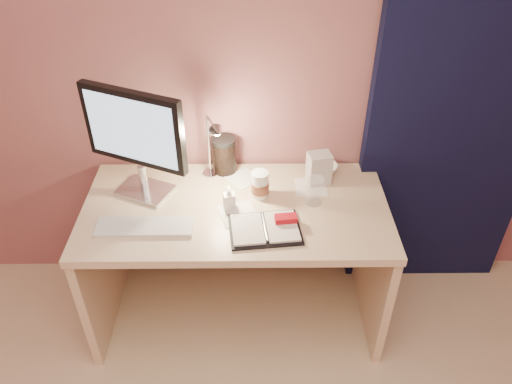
{
  "coord_description": "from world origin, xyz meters",
  "views": [
    {
      "loc": [
        0.08,
        -0.4,
        2.15
      ],
      "look_at": [
        0.09,
        1.33,
        0.85
      ],
      "focal_mm": 35.0,
      "sensor_mm": 36.0,
      "label": 1
    }
  ],
  "objects_px": {
    "clear_cup": "(315,191)",
    "bowl": "(324,168)",
    "coffee_cup": "(260,185)",
    "planner": "(267,228)",
    "desk_lamp": "(200,146)",
    "desk": "(237,233)",
    "dark_jar": "(224,157)",
    "monitor": "(136,134)",
    "keyboard": "(145,227)",
    "lotion_bottle": "(229,197)",
    "product_box": "(319,168)"
  },
  "relations": [
    {
      "from": "lotion_bottle",
      "to": "desk_lamp",
      "type": "relative_size",
      "value": 0.32
    },
    {
      "from": "coffee_cup",
      "to": "clear_cup",
      "type": "bearing_deg",
      "value": -11.68
    },
    {
      "from": "bowl",
      "to": "desk_lamp",
      "type": "xyz_separation_m",
      "value": [
        -0.6,
        -0.1,
        0.2
      ]
    },
    {
      "from": "keyboard",
      "to": "bowl",
      "type": "relative_size",
      "value": 3.06
    },
    {
      "from": "clear_cup",
      "to": "bowl",
      "type": "distance_m",
      "value": 0.26
    },
    {
      "from": "desk_lamp",
      "to": "coffee_cup",
      "type": "bearing_deg",
      "value": -41.36
    },
    {
      "from": "monitor",
      "to": "dark_jar",
      "type": "relative_size",
      "value": 3.18
    },
    {
      "from": "monitor",
      "to": "desk_lamp",
      "type": "height_order",
      "value": "monitor"
    },
    {
      "from": "monitor",
      "to": "desk_lamp",
      "type": "relative_size",
      "value": 1.51
    },
    {
      "from": "keyboard",
      "to": "planner",
      "type": "xyz_separation_m",
      "value": [
        0.53,
        -0.01,
        0.0
      ]
    },
    {
      "from": "keyboard",
      "to": "dark_jar",
      "type": "bearing_deg",
      "value": 53.1
    },
    {
      "from": "planner",
      "to": "product_box",
      "type": "relative_size",
      "value": 2.05
    },
    {
      "from": "planner",
      "to": "dark_jar",
      "type": "relative_size",
      "value": 1.97
    },
    {
      "from": "monitor",
      "to": "lotion_bottle",
      "type": "relative_size",
      "value": 4.66
    },
    {
      "from": "keyboard",
      "to": "clear_cup",
      "type": "distance_m",
      "value": 0.77
    },
    {
      "from": "bowl",
      "to": "product_box",
      "type": "relative_size",
      "value": 0.85
    },
    {
      "from": "keyboard",
      "to": "desk",
      "type": "bearing_deg",
      "value": 29.58
    },
    {
      "from": "dark_jar",
      "to": "desk_lamp",
      "type": "relative_size",
      "value": 0.48
    },
    {
      "from": "coffee_cup",
      "to": "monitor",
      "type": "bearing_deg",
      "value": 176.28
    },
    {
      "from": "coffee_cup",
      "to": "clear_cup",
      "type": "xyz_separation_m",
      "value": [
        0.25,
        -0.05,
        0.01
      ]
    },
    {
      "from": "product_box",
      "to": "dark_jar",
      "type": "bearing_deg",
      "value": 155.61
    },
    {
      "from": "planner",
      "to": "lotion_bottle",
      "type": "distance_m",
      "value": 0.23
    },
    {
      "from": "planner",
      "to": "desk_lamp",
      "type": "height_order",
      "value": "desk_lamp"
    },
    {
      "from": "desk",
      "to": "dark_jar",
      "type": "distance_m",
      "value": 0.38
    },
    {
      "from": "product_box",
      "to": "desk_lamp",
      "type": "height_order",
      "value": "desk_lamp"
    },
    {
      "from": "planner",
      "to": "keyboard",
      "type": "bearing_deg",
      "value": 172.44
    },
    {
      "from": "desk",
      "to": "product_box",
      "type": "relative_size",
      "value": 8.77
    },
    {
      "from": "keyboard",
      "to": "product_box",
      "type": "xyz_separation_m",
      "value": [
        0.78,
        0.34,
        0.07
      ]
    },
    {
      "from": "bowl",
      "to": "dark_jar",
      "type": "xyz_separation_m",
      "value": [
        -0.49,
        0.02,
        0.06
      ]
    },
    {
      "from": "keyboard",
      "to": "product_box",
      "type": "height_order",
      "value": "product_box"
    },
    {
      "from": "planner",
      "to": "product_box",
      "type": "height_order",
      "value": "product_box"
    },
    {
      "from": "monitor",
      "to": "bowl",
      "type": "height_order",
      "value": "monitor"
    },
    {
      "from": "clear_cup",
      "to": "coffee_cup",
      "type": "bearing_deg",
      "value": 168.32
    },
    {
      "from": "desk_lamp",
      "to": "dark_jar",
      "type": "bearing_deg",
      "value": 26.83
    },
    {
      "from": "desk_lamp",
      "to": "product_box",
      "type": "bearing_deg",
      "value": -20.65
    },
    {
      "from": "planner",
      "to": "desk_lamp",
      "type": "bearing_deg",
      "value": 125.53
    },
    {
      "from": "product_box",
      "to": "bowl",
      "type": "bearing_deg",
      "value": 54.59
    },
    {
      "from": "desk",
      "to": "lotion_bottle",
      "type": "relative_size",
      "value": 12.37
    },
    {
      "from": "coffee_cup",
      "to": "bowl",
      "type": "relative_size",
      "value": 0.97
    },
    {
      "from": "monitor",
      "to": "keyboard",
      "type": "xyz_separation_m",
      "value": [
        0.04,
        -0.26,
        -0.31
      ]
    },
    {
      "from": "desk",
      "to": "monitor",
      "type": "xyz_separation_m",
      "value": [
        -0.43,
        0.04,
        0.54
      ]
    },
    {
      "from": "bowl",
      "to": "lotion_bottle",
      "type": "height_order",
      "value": "lotion_bottle"
    },
    {
      "from": "keyboard",
      "to": "monitor",
      "type": "bearing_deg",
      "value": 98.64
    },
    {
      "from": "planner",
      "to": "desk_lamp",
      "type": "relative_size",
      "value": 0.94
    },
    {
      "from": "desk",
      "to": "product_box",
      "type": "height_order",
      "value": "product_box"
    },
    {
      "from": "coffee_cup",
      "to": "desk_lamp",
      "type": "distance_m",
      "value": 0.33
    },
    {
      "from": "coffee_cup",
      "to": "bowl",
      "type": "distance_m",
      "value": 0.38
    },
    {
      "from": "planner",
      "to": "dark_jar",
      "type": "bearing_deg",
      "value": 107.48
    },
    {
      "from": "planner",
      "to": "bowl",
      "type": "height_order",
      "value": "planner"
    },
    {
      "from": "desk",
      "to": "desk_lamp",
      "type": "distance_m",
      "value": 0.48
    }
  ]
}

